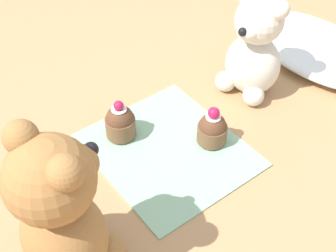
# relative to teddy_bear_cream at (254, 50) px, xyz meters

# --- Properties ---
(ground_plane) EXTENTS (4.00, 4.00, 0.00)m
(ground_plane) POSITION_rel_teddy_bear_cream_xyz_m (0.03, -0.21, -0.09)
(ground_plane) COLOR tan
(knitted_placemat) EXTENTS (0.25, 0.22, 0.01)m
(knitted_placemat) POSITION_rel_teddy_bear_cream_xyz_m (0.03, -0.21, -0.09)
(knitted_placemat) COLOR #8EBC99
(knitted_placemat) RESTS_ON ground_plane
(tulle_cloth) EXTENTS (0.32, 0.19, 0.04)m
(tulle_cloth) POSITION_rel_teddy_bear_cream_xyz_m (0.01, 0.18, -0.07)
(tulle_cloth) COLOR white
(tulle_cloth) RESTS_ON ground_plane
(teddy_bear_cream) EXTENTS (0.11, 0.11, 0.19)m
(teddy_bear_cream) POSITION_rel_teddy_bear_cream_xyz_m (0.00, 0.00, 0.00)
(teddy_bear_cream) COLOR silver
(teddy_bear_cream) RESTS_ON ground_plane
(teddy_bear_tan) EXTENTS (0.13, 0.13, 0.23)m
(teddy_bear_tan) POSITION_rel_teddy_bear_cream_xyz_m (0.11, -0.43, 0.02)
(teddy_bear_tan) COLOR #A3703D
(teddy_bear_tan) RESTS_ON ground_plane
(cupcake_near_cream_bear) EXTENTS (0.05, 0.05, 0.07)m
(cupcake_near_cream_bear) POSITION_rel_teddy_bear_cream_xyz_m (0.06, -0.14, -0.06)
(cupcake_near_cream_bear) COLOR brown
(cupcake_near_cream_bear) RESTS_ON knitted_placemat
(cupcake_near_tan_bear) EXTENTS (0.05, 0.05, 0.07)m
(cupcake_near_tan_bear) POSITION_rel_teddy_bear_cream_xyz_m (-0.04, -0.25, -0.06)
(cupcake_near_tan_bear) COLOR brown
(cupcake_near_tan_bear) RESTS_ON knitted_placemat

